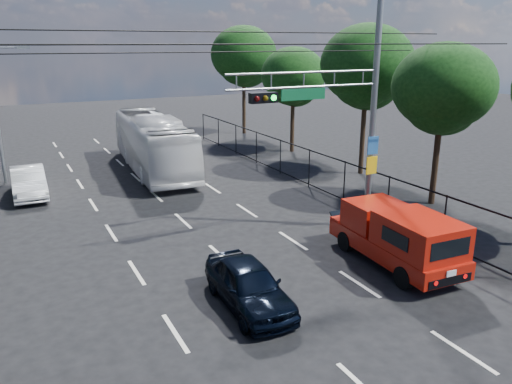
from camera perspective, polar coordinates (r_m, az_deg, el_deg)
lane_markings at (r=23.16m, az=-9.96°, el=-1.76°), size 6.12×38.00×0.01m
signal_mast at (r=19.12m, az=10.55°, el=10.43°), size 6.43×0.39×9.50m
utility_wires at (r=17.11m, az=-5.76°, el=16.59°), size 22.00×5.04×0.74m
fence_right at (r=24.55m, az=8.42°, el=1.88°), size 0.06×34.03×2.00m
tree_right_b at (r=23.90m, az=20.54°, el=10.43°), size 4.50×4.50×7.31m
tree_right_c at (r=28.62m, az=12.53°, el=13.31°), size 5.10×5.10×8.29m
tree_right_d at (r=34.16m, az=4.29°, el=12.67°), size 4.32×4.32×7.02m
tree_right_e at (r=41.22m, az=-1.41°, el=14.90°), size 5.28×5.28×8.58m
red_pickup at (r=17.40m, az=15.82°, el=-4.77°), size 2.24×5.45×1.99m
navy_hatchback at (r=14.36m, az=-0.83°, el=-10.57°), size 1.72×3.95×1.33m
white_bus at (r=29.86m, az=-11.67°, el=5.48°), size 3.55×11.65×3.20m
white_van at (r=26.74m, az=-24.55°, el=1.03°), size 1.56×4.34×1.42m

